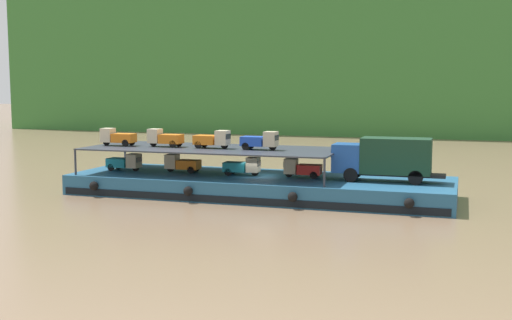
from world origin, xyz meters
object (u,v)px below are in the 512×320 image
object	(u,v)px
mini_truck_lower_fore	(302,168)
mini_truck_lower_mid	(242,166)
mini_truck_upper_mid	(165,138)
cargo_barge	(259,186)
mini_truck_lower_stern	(125,162)
covered_lorry	(385,158)
mini_truck_lower_aft	(182,163)
mini_truck_upper_stern	(117,137)
mini_truck_upper_fore	(213,139)
mini_truck_upper_bow	(260,141)

from	to	relation	value
mini_truck_lower_fore	mini_truck_lower_mid	bearing A→B (deg)	-177.81
mini_truck_lower_fore	mini_truck_upper_mid	size ratio (longest dim) A/B	1.01
cargo_barge	mini_truck_lower_stern	size ratio (longest dim) A/B	10.26
covered_lorry	mini_truck_lower_stern	world-z (taller)	covered_lorry
mini_truck_lower_stern	mini_truck_lower_aft	world-z (taller)	same
covered_lorry	mini_truck_lower_fore	bearing A→B (deg)	179.90
mini_truck_upper_stern	mini_truck_upper_fore	bearing A→B (deg)	2.59
mini_truck_lower_aft	mini_truck_upper_stern	world-z (taller)	mini_truck_upper_stern
covered_lorry	mini_truck_upper_fore	size ratio (longest dim) A/B	2.81
mini_truck_upper_fore	cargo_barge	bearing A→B (deg)	3.04
mini_truck_lower_aft	mini_truck_upper_mid	bearing A→B (deg)	-165.28
mini_truck_lower_aft	mini_truck_upper_stern	distance (m)	5.65
mini_truck_lower_stern	mini_truck_upper_stern	bearing A→B (deg)	-159.81
mini_truck_upper_stern	mini_truck_upper_mid	bearing A→B (deg)	5.48
mini_truck_lower_stern	mini_truck_upper_mid	bearing A→B (deg)	3.21
cargo_barge	covered_lorry	size ratio (longest dim) A/B	3.63
mini_truck_lower_fore	mini_truck_upper_bow	size ratio (longest dim) A/B	1.00
mini_truck_lower_aft	mini_truck_upper_stern	xyz separation A→B (m)	(-5.24, -0.72, 2.00)
mini_truck_lower_aft	mini_truck_lower_mid	bearing A→B (deg)	-1.89
cargo_barge	mini_truck_lower_fore	size ratio (longest dim) A/B	10.29
mini_truck_lower_fore	mini_truck_upper_mid	bearing A→B (deg)	-178.18
mini_truck_lower_stern	mini_truck_upper_bow	distance (m)	11.45
cargo_barge	mini_truck_upper_fore	xyz separation A→B (m)	(-3.61, -0.19, 3.44)
covered_lorry	mini_truck_lower_fore	xyz separation A→B (m)	(-5.99, 0.01, -1.00)
cargo_barge	mini_truck_upper_bow	bearing A→B (deg)	-45.32
mini_truck_lower_mid	mini_truck_lower_fore	size ratio (longest dim) A/B	1.00
mini_truck_lower_stern	mini_truck_lower_fore	bearing A→B (deg)	2.15
cargo_barge	mini_truck_lower_aft	world-z (taller)	mini_truck_lower_aft
mini_truck_lower_mid	mini_truck_upper_mid	world-z (taller)	mini_truck_upper_mid
cargo_barge	mini_truck_upper_bow	world-z (taller)	mini_truck_upper_bow
cargo_barge	mini_truck_upper_bow	xyz separation A→B (m)	(0.19, -0.19, 3.44)
mini_truck_upper_fore	mini_truck_lower_fore	bearing A→B (deg)	3.02
mini_truck_upper_stern	mini_truck_lower_mid	bearing A→B (deg)	3.06
covered_lorry	mini_truck_upper_bow	xyz separation A→B (m)	(-9.11, -0.35, 1.00)
covered_lorry	mini_truck_upper_bow	size ratio (longest dim) A/B	2.83
mini_truck_lower_stern	mini_truck_lower_fore	distance (m)	14.41
mini_truck_lower_mid	mini_truck_upper_stern	distance (m)	10.52
mini_truck_lower_mid	mini_truck_upper_fore	size ratio (longest dim) A/B	1.00
mini_truck_lower_stern	mini_truck_lower_mid	bearing A→B (deg)	2.14
covered_lorry	mini_truck_upper_stern	bearing A→B (deg)	-178.04
mini_truck_lower_stern	covered_lorry	bearing A→B (deg)	1.49
mini_truck_lower_mid	mini_truck_lower_fore	world-z (taller)	same
cargo_barge	mini_truck_lower_mid	distance (m)	1.92
mini_truck_lower_fore	mini_truck_upper_mid	distance (m)	11.15
cargo_barge	covered_lorry	xyz separation A→B (m)	(9.30, 0.16, 2.45)
mini_truck_lower_mid	mini_truck_upper_fore	world-z (taller)	mini_truck_upper_fore
mini_truck_lower_aft	mini_truck_lower_fore	bearing A→B (deg)	0.05
mini_truck_lower_stern	mini_truck_lower_aft	distance (m)	4.76
mini_truck_upper_fore	mini_truck_lower_stern	bearing A→B (deg)	-178.65
covered_lorry	mini_truck_upper_stern	world-z (taller)	mini_truck_upper_stern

